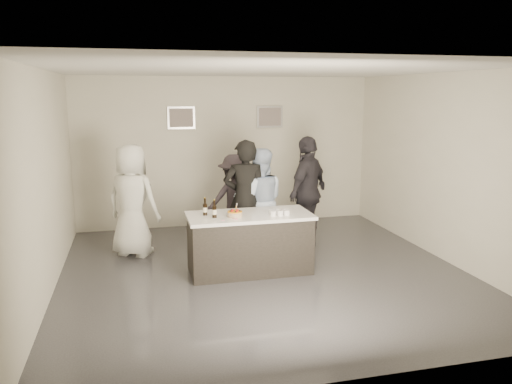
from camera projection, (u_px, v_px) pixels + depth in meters
floor at (264, 272)px, 7.58m from camera, size 6.00×6.00×0.00m
ceiling at (265, 70)px, 6.99m from camera, size 6.00×6.00×0.00m
wall_back at (227, 152)px, 10.14m from camera, size 6.00×0.04×3.00m
wall_front at (350, 228)px, 4.43m from camera, size 6.00×0.04×3.00m
wall_left at (45, 184)px, 6.58m from camera, size 0.04×6.00×3.00m
wall_right at (445, 168)px, 7.99m from camera, size 0.04×6.00×3.00m
picture_left at (181, 118)px, 9.76m from camera, size 0.54×0.04×0.44m
picture_right at (270, 117)px, 10.19m from camera, size 0.54×0.04×0.44m
bar_counter at (250, 243)px, 7.54m from camera, size 1.86×0.86×0.90m
cake at (235, 214)px, 7.29m from camera, size 0.22×0.22×0.07m
beer_bottle_a at (205, 207)px, 7.36m from camera, size 0.07×0.07×0.26m
beer_bottle_b at (214, 209)px, 7.22m from camera, size 0.07×0.07×0.26m
tumbler_cluster at (279, 212)px, 7.40m from camera, size 0.30×0.19×0.08m
candles at (229, 219)px, 7.12m from camera, size 0.24×0.08×0.01m
person_main_black at (245, 199)px, 8.14m from camera, size 0.78×0.59×1.95m
person_main_blue at (259, 201)px, 8.35m from camera, size 0.97×0.81×1.79m
person_guest_left at (132, 200)px, 8.22m from camera, size 1.09×0.99×1.87m
person_guest_right at (308, 192)px, 8.72m from camera, size 1.17×1.13×1.95m
person_guest_back at (235, 199)px, 8.97m from camera, size 1.05×0.61×1.61m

